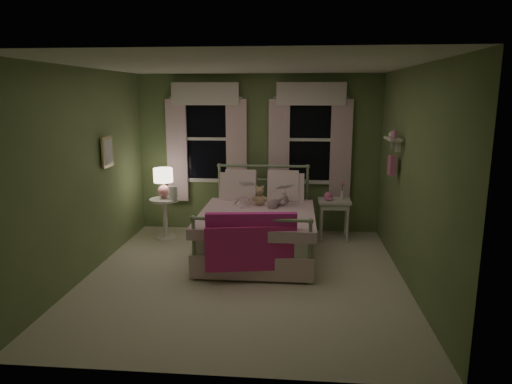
# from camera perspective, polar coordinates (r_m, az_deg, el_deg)

# --- Properties ---
(room_shell) EXTENTS (4.20, 4.20, 4.20)m
(room_shell) POSITION_cam_1_polar(r_m,az_deg,el_deg) (5.53, -1.57, 2.00)
(room_shell) COLOR beige
(room_shell) RESTS_ON ground
(bed) EXTENTS (1.58, 2.04, 1.18)m
(bed) POSITION_cam_1_polar(r_m,az_deg,el_deg) (6.55, 0.27, -4.63)
(bed) COLOR white
(bed) RESTS_ON ground
(pink_throw) EXTENTS (1.10, 0.29, 0.71)m
(pink_throw) POSITION_cam_1_polar(r_m,az_deg,el_deg) (5.51, -0.63, -5.45)
(pink_throw) COLOR #E22C9C
(pink_throw) RESTS_ON bed
(child_left) EXTENTS (0.32, 0.23, 0.83)m
(child_left) POSITION_cam_1_polar(r_m,az_deg,el_deg) (6.84, -1.77, 1.25)
(child_left) COLOR #F7D1DD
(child_left) RESTS_ON bed
(child_right) EXTENTS (0.46, 0.40, 0.80)m
(child_right) POSITION_cam_1_polar(r_m,az_deg,el_deg) (6.80, 2.92, 1.06)
(child_right) COLOR #F7D1DD
(child_right) RESTS_ON bed
(book_left) EXTENTS (0.21, 0.13, 0.26)m
(book_left) POSITION_cam_1_polar(r_m,az_deg,el_deg) (6.60, -2.02, 0.67)
(book_left) COLOR beige
(book_left) RESTS_ON child_left
(book_right) EXTENTS (0.22, 0.18, 0.26)m
(book_right) POSITION_cam_1_polar(r_m,az_deg,el_deg) (6.57, 2.84, 0.22)
(book_right) COLOR beige
(book_right) RESTS_ON child_right
(teddy_bear) EXTENTS (0.23, 0.18, 0.30)m
(teddy_bear) POSITION_cam_1_polar(r_m,az_deg,el_deg) (6.70, 0.46, -0.65)
(teddy_bear) COLOR tan
(teddy_bear) RESTS_ON bed
(nightstand_left) EXTENTS (0.46, 0.46, 0.65)m
(nightstand_left) POSITION_cam_1_polar(r_m,az_deg,el_deg) (7.43, -11.33, -2.56)
(nightstand_left) COLOR white
(nightstand_left) RESTS_ON ground
(table_lamp) EXTENTS (0.30, 0.30, 0.47)m
(table_lamp) POSITION_cam_1_polar(r_m,az_deg,el_deg) (7.32, -11.51, 1.50)
(table_lamp) COLOR pink
(table_lamp) RESTS_ON nightstand_left
(book_nightstand) EXTENTS (0.24, 0.27, 0.02)m
(book_nightstand) POSITION_cam_1_polar(r_m,az_deg,el_deg) (7.28, -10.83, -0.92)
(book_nightstand) COLOR beige
(book_nightstand) RESTS_ON nightstand_left
(nightstand_right) EXTENTS (0.50, 0.40, 0.64)m
(nightstand_right) POSITION_cam_1_polar(r_m,az_deg,el_deg) (7.29, 9.76, -1.74)
(nightstand_right) COLOR white
(nightstand_right) RESTS_ON ground
(pink_toy) EXTENTS (0.14, 0.19, 0.14)m
(pink_toy) POSITION_cam_1_polar(r_m,az_deg,el_deg) (7.24, 9.02, -0.51)
(pink_toy) COLOR pink
(pink_toy) RESTS_ON nightstand_right
(bud_vase) EXTENTS (0.06, 0.06, 0.28)m
(bud_vase) POSITION_cam_1_polar(r_m,az_deg,el_deg) (7.29, 10.74, 0.17)
(bud_vase) COLOR white
(bud_vase) RESTS_ON nightstand_right
(window_left) EXTENTS (1.34, 0.13, 1.96)m
(window_left) POSITION_cam_1_polar(r_m,az_deg,el_deg) (7.62, -6.22, 7.14)
(window_left) COLOR black
(window_left) RESTS_ON room_shell
(window_right) EXTENTS (1.34, 0.13, 1.96)m
(window_right) POSITION_cam_1_polar(r_m,az_deg,el_deg) (7.47, 6.77, 7.04)
(window_right) COLOR black
(window_right) RESTS_ON room_shell
(wall_shelf) EXTENTS (0.15, 0.50, 0.60)m
(wall_shelf) POSITION_cam_1_polar(r_m,az_deg,el_deg) (6.29, 16.71, 4.77)
(wall_shelf) COLOR white
(wall_shelf) RESTS_ON room_shell
(framed_picture) EXTENTS (0.03, 0.32, 0.42)m
(framed_picture) POSITION_cam_1_polar(r_m,az_deg,el_deg) (6.59, -18.09, 4.79)
(framed_picture) COLOR beige
(framed_picture) RESTS_ON room_shell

